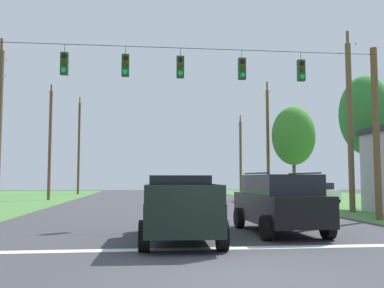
{
  "coord_description": "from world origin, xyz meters",
  "views": [
    {
      "loc": [
        -1.65,
        -8.43,
        1.87
      ],
      "look_at": [
        0.2,
        8.26,
        3.22
      ],
      "focal_mm": 39.82,
      "sensor_mm": 36.0,
      "label": 1
    }
  ],
  "objects_px": {
    "distant_car_crossing_white": "(319,192)",
    "utility_pole_distant_left": "(79,146)",
    "tree_roadside_far_right": "(366,115)",
    "overhead_signal_span": "(187,116)",
    "suv_black": "(279,202)",
    "utility_pole_mid_right": "(350,124)",
    "utility_pole_far_right": "(268,142)",
    "tree_roadside_right": "(293,136)",
    "pickup_truck": "(180,208)",
    "utility_pole_near_left": "(241,156)",
    "utility_pole_distant_right": "(50,143)"
  },
  "relations": [
    {
      "from": "suv_black",
      "to": "tree_roadside_far_right",
      "type": "height_order",
      "value": "tree_roadside_far_right"
    },
    {
      "from": "tree_roadside_right",
      "to": "tree_roadside_far_right",
      "type": "bearing_deg",
      "value": -86.06
    },
    {
      "from": "utility_pole_near_left",
      "to": "utility_pole_distant_right",
      "type": "xyz_separation_m",
      "value": [
        -19.36,
        -12.2,
        0.4
      ]
    },
    {
      "from": "distant_car_crossing_white",
      "to": "tree_roadside_right",
      "type": "relative_size",
      "value": 0.54
    },
    {
      "from": "utility_pole_distant_right",
      "to": "tree_roadside_right",
      "type": "bearing_deg",
      "value": -3.77
    },
    {
      "from": "utility_pole_far_right",
      "to": "utility_pole_near_left",
      "type": "distance_m",
      "value": 12.92
    },
    {
      "from": "pickup_truck",
      "to": "utility_pole_distant_right",
      "type": "relative_size",
      "value": 0.55
    },
    {
      "from": "pickup_truck",
      "to": "suv_black",
      "type": "xyz_separation_m",
      "value": [
        3.49,
        1.27,
        0.09
      ]
    },
    {
      "from": "suv_black",
      "to": "utility_pole_mid_right",
      "type": "distance_m",
      "value": 11.12
    },
    {
      "from": "overhead_signal_span",
      "to": "tree_roadside_far_right",
      "type": "xyz_separation_m",
      "value": [
        11.9,
        6.91,
        1.25
      ]
    },
    {
      "from": "utility_pole_far_right",
      "to": "utility_pole_distant_left",
      "type": "height_order",
      "value": "utility_pole_distant_left"
    },
    {
      "from": "overhead_signal_span",
      "to": "tree_roadside_right",
      "type": "distance_m",
      "value": 21.07
    },
    {
      "from": "tree_roadside_far_right",
      "to": "tree_roadside_right",
      "type": "bearing_deg",
      "value": 93.94
    },
    {
      "from": "utility_pole_near_left",
      "to": "utility_pole_distant_right",
      "type": "distance_m",
      "value": 22.89
    },
    {
      "from": "utility_pole_far_right",
      "to": "tree_roadside_right",
      "type": "bearing_deg",
      "value": -18.04
    },
    {
      "from": "pickup_truck",
      "to": "utility_pole_far_right",
      "type": "bearing_deg",
      "value": 67.61
    },
    {
      "from": "utility_pole_distant_left",
      "to": "utility_pole_far_right",
      "type": "bearing_deg",
      "value": -37.05
    },
    {
      "from": "pickup_truck",
      "to": "utility_pole_distant_left",
      "type": "relative_size",
      "value": 0.48
    },
    {
      "from": "tree_roadside_far_right",
      "to": "pickup_truck",
      "type": "bearing_deg",
      "value": -136.39
    },
    {
      "from": "utility_pole_far_right",
      "to": "tree_roadside_far_right",
      "type": "relative_size",
      "value": 1.27
    },
    {
      "from": "utility_pole_near_left",
      "to": "utility_pole_distant_left",
      "type": "distance_m",
      "value": 19.02
    },
    {
      "from": "pickup_truck",
      "to": "utility_pole_distant_left",
      "type": "bearing_deg",
      "value": 103.11
    },
    {
      "from": "utility_pole_mid_right",
      "to": "utility_pole_distant_right",
      "type": "height_order",
      "value": "utility_pole_mid_right"
    },
    {
      "from": "distant_car_crossing_white",
      "to": "tree_roadside_right",
      "type": "height_order",
      "value": "tree_roadside_right"
    },
    {
      "from": "pickup_truck",
      "to": "tree_roadside_right",
      "type": "distance_m",
      "value": 26.23
    },
    {
      "from": "utility_pole_near_left",
      "to": "pickup_truck",
      "type": "bearing_deg",
      "value": -105.61
    },
    {
      "from": "overhead_signal_span",
      "to": "tree_roadside_right",
      "type": "height_order",
      "value": "tree_roadside_right"
    },
    {
      "from": "tree_roadside_right",
      "to": "pickup_truck",
      "type": "bearing_deg",
      "value": -117.3
    },
    {
      "from": "suv_black",
      "to": "utility_pole_mid_right",
      "type": "height_order",
      "value": "utility_pole_mid_right"
    },
    {
      "from": "distant_car_crossing_white",
      "to": "utility_pole_distant_left",
      "type": "xyz_separation_m",
      "value": [
        -21.06,
        18.78,
        4.76
      ]
    },
    {
      "from": "tree_roadside_right",
      "to": "utility_pole_far_right",
      "type": "bearing_deg",
      "value": 161.96
    },
    {
      "from": "utility_pole_far_right",
      "to": "utility_pole_distant_left",
      "type": "relative_size",
      "value": 0.92
    },
    {
      "from": "overhead_signal_span",
      "to": "suv_black",
      "type": "relative_size",
      "value": 3.58
    },
    {
      "from": "distant_car_crossing_white",
      "to": "utility_pole_distant_left",
      "type": "height_order",
      "value": "utility_pole_distant_left"
    },
    {
      "from": "utility_pole_mid_right",
      "to": "distant_car_crossing_white",
      "type": "bearing_deg",
      "value": 77.4
    },
    {
      "from": "overhead_signal_span",
      "to": "utility_pole_distant_left",
      "type": "height_order",
      "value": "utility_pole_distant_left"
    },
    {
      "from": "utility_pole_distant_left",
      "to": "tree_roadside_right",
      "type": "distance_m",
      "value": 25.28
    },
    {
      "from": "overhead_signal_span",
      "to": "utility_pole_mid_right",
      "type": "xyz_separation_m",
      "value": [
        9.47,
        4.21,
        0.32
      ]
    },
    {
      "from": "utility_pole_mid_right",
      "to": "utility_pole_distant_left",
      "type": "bearing_deg",
      "value": 123.79
    },
    {
      "from": "suv_black",
      "to": "tree_roadside_right",
      "type": "height_order",
      "value": "tree_roadside_right"
    },
    {
      "from": "suv_black",
      "to": "utility_pole_mid_right",
      "type": "relative_size",
      "value": 0.48
    },
    {
      "from": "suv_black",
      "to": "tree_roadside_right",
      "type": "xyz_separation_m",
      "value": [
        8.36,
        21.68,
        4.49
      ]
    },
    {
      "from": "utility_pole_mid_right",
      "to": "tree_roadside_right",
      "type": "xyz_separation_m",
      "value": [
        1.67,
        13.65,
        0.71
      ]
    },
    {
      "from": "utility_pole_mid_right",
      "to": "utility_pole_near_left",
      "type": "relative_size",
      "value": 1.08
    },
    {
      "from": "overhead_signal_span",
      "to": "tree_roadside_far_right",
      "type": "bearing_deg",
      "value": 30.14
    },
    {
      "from": "tree_roadside_right",
      "to": "tree_roadside_far_right",
      "type": "xyz_separation_m",
      "value": [
        0.75,
        -10.95,
        0.22
      ]
    },
    {
      "from": "tree_roadside_far_right",
      "to": "overhead_signal_span",
      "type": "bearing_deg",
      "value": -149.86
    },
    {
      "from": "pickup_truck",
      "to": "utility_pole_mid_right",
      "type": "relative_size",
      "value": 0.54
    },
    {
      "from": "utility_pole_far_right",
      "to": "utility_pole_distant_left",
      "type": "distance_m",
      "value": 23.18
    },
    {
      "from": "overhead_signal_span",
      "to": "utility_pole_near_left",
      "type": "bearing_deg",
      "value": 73.19
    }
  ]
}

